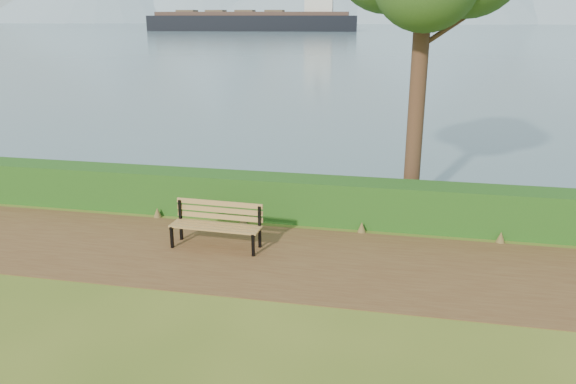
# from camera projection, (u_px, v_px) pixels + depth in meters

# --- Properties ---
(ground) EXTENTS (140.00, 140.00, 0.00)m
(ground) POSITION_uv_depth(u_px,v_px,m) (269.00, 265.00, 10.73)
(ground) COLOR #47601B
(ground) RESTS_ON ground
(path) EXTENTS (40.00, 3.40, 0.01)m
(path) POSITION_uv_depth(u_px,v_px,m) (273.00, 258.00, 11.01)
(path) COLOR brown
(path) RESTS_ON ground
(hedge) EXTENTS (32.00, 0.85, 1.00)m
(hedge) POSITION_uv_depth(u_px,v_px,m) (295.00, 199.00, 13.01)
(hedge) COLOR #164D16
(hedge) RESTS_ON ground
(water) EXTENTS (700.00, 510.00, 0.00)m
(water) POSITION_uv_depth(u_px,v_px,m) (403.00, 26.00, 253.65)
(water) COLOR slate
(water) RESTS_ON ground
(bench) EXTENTS (1.88, 0.62, 0.93)m
(bench) POSITION_uv_depth(u_px,v_px,m) (217.00, 222.00, 11.45)
(bench) COLOR black
(bench) RESTS_ON ground
(cargo_ship) EXTENTS (64.97, 15.55, 19.53)m
(cargo_ship) POSITION_uv_depth(u_px,v_px,m) (260.00, 21.00, 172.92)
(cargo_ship) COLOR black
(cargo_ship) RESTS_ON ground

